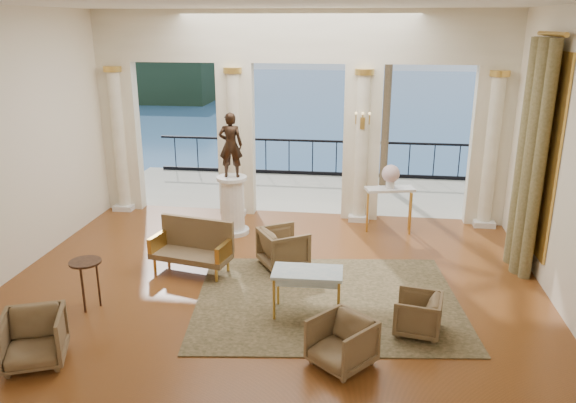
# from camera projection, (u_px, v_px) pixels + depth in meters

# --- Properties ---
(floor) EXTENTS (9.00, 9.00, 0.00)m
(floor) POSITION_uv_depth(u_px,v_px,m) (270.00, 289.00, 9.32)
(floor) COLOR #472A0F
(floor) RESTS_ON ground
(room_walls) EXTENTS (9.00, 9.00, 9.00)m
(room_walls) POSITION_uv_depth(u_px,v_px,m) (254.00, 130.00, 7.38)
(room_walls) COLOR white
(room_walls) RESTS_ON ground
(arcade) EXTENTS (9.00, 0.56, 4.50)m
(arcade) POSITION_uv_depth(u_px,v_px,m) (298.00, 102.00, 12.13)
(arcade) COLOR beige
(arcade) RESTS_ON ground
(terrace) EXTENTS (10.00, 3.60, 0.10)m
(terrace) POSITION_uv_depth(u_px,v_px,m) (307.00, 192.00, 14.80)
(terrace) COLOR #A7A08A
(terrace) RESTS_ON ground
(balustrade) EXTENTS (9.00, 0.06, 1.03)m
(balustrade) POSITION_uv_depth(u_px,v_px,m) (312.00, 161.00, 16.17)
(balustrade) COLOR black
(balustrade) RESTS_ON terrace
(palm_tree) EXTENTS (2.00, 2.00, 4.50)m
(palm_tree) POSITION_uv_depth(u_px,v_px,m) (391.00, 28.00, 14.04)
(palm_tree) COLOR #4C3823
(palm_tree) RESTS_ON terrace
(headland) EXTENTS (22.00, 18.00, 6.00)m
(headland) POSITION_uv_depth(u_px,v_px,m) (145.00, 75.00, 80.16)
(headland) COLOR black
(headland) RESTS_ON sea
(sea) EXTENTS (160.00, 160.00, 0.00)m
(sea) POSITION_uv_depth(u_px,v_px,m) (353.00, 111.00, 67.76)
(sea) COLOR #2D538B
(sea) RESTS_ON ground
(curtain) EXTENTS (0.33, 1.40, 4.09)m
(curtain) POSITION_uv_depth(u_px,v_px,m) (531.00, 158.00, 9.56)
(curtain) COLOR brown
(curtain) RESTS_ON ground
(window_frame) EXTENTS (0.04, 1.60, 3.40)m
(window_frame) POSITION_uv_depth(u_px,v_px,m) (543.00, 154.00, 9.51)
(window_frame) COLOR gold
(window_frame) RESTS_ON room_walls
(wall_sconce) EXTENTS (0.30, 0.11, 0.33)m
(wall_sconce) POSITION_uv_depth(u_px,v_px,m) (363.00, 122.00, 11.77)
(wall_sconce) COLOR gold
(wall_sconce) RESTS_ON arcade
(rug) EXTENTS (4.50, 3.69, 0.02)m
(rug) POSITION_uv_depth(u_px,v_px,m) (327.00, 300.00, 8.92)
(rug) COLOR #2B2D18
(rug) RESTS_ON ground
(armchair_a) EXTENTS (0.95, 0.93, 0.77)m
(armchair_a) POSITION_uv_depth(u_px,v_px,m) (33.00, 336.00, 7.19)
(armchair_a) COLOR #47341F
(armchair_a) RESTS_ON ground
(armchair_b) EXTENTS (0.95, 0.95, 0.72)m
(armchair_b) POSITION_uv_depth(u_px,v_px,m) (342.00, 340.00, 7.15)
(armchair_b) COLOR #47341F
(armchair_b) RESTS_ON ground
(armchair_c) EXTENTS (0.69, 0.72, 0.64)m
(armchair_c) POSITION_uv_depth(u_px,v_px,m) (418.00, 312.00, 7.92)
(armchair_c) COLOR #47341F
(armchair_c) RESTS_ON ground
(armchair_d) EXTENTS (1.01, 1.02, 0.78)m
(armchair_d) POSITION_uv_depth(u_px,v_px,m) (283.00, 246.00, 10.09)
(armchair_d) COLOR #47341F
(armchair_d) RESTS_ON ground
(settee) EXTENTS (1.49, 0.87, 0.93)m
(settee) POSITION_uv_depth(u_px,v_px,m) (193.00, 246.00, 9.90)
(settee) COLOR #47341F
(settee) RESTS_ON ground
(game_table) EXTENTS (1.06, 0.59, 0.71)m
(game_table) POSITION_uv_depth(u_px,v_px,m) (307.00, 275.00, 8.33)
(game_table) COLOR #A2C1CC
(game_table) RESTS_ON ground
(pedestal) EXTENTS (0.67, 0.67, 1.22)m
(pedestal) POSITION_uv_depth(u_px,v_px,m) (233.00, 206.00, 11.63)
(pedestal) COLOR silver
(pedestal) RESTS_ON ground
(statue) EXTENTS (0.51, 0.36, 1.31)m
(statue) POSITION_uv_depth(u_px,v_px,m) (231.00, 145.00, 11.24)
(statue) COLOR black
(statue) RESTS_ON pedestal
(console_table) EXTENTS (1.06, 0.62, 0.95)m
(console_table) POSITION_uv_depth(u_px,v_px,m) (390.00, 195.00, 11.69)
(console_table) COLOR silver
(console_table) RESTS_ON ground
(urn) EXTENTS (0.37, 0.37, 0.49)m
(urn) POSITION_uv_depth(u_px,v_px,m) (391.00, 175.00, 11.56)
(urn) COLOR silver
(urn) RESTS_ON console_table
(side_table) EXTENTS (0.48, 0.48, 0.78)m
(side_table) POSITION_uv_depth(u_px,v_px,m) (86.00, 268.00, 8.51)
(side_table) COLOR black
(side_table) RESTS_ON ground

